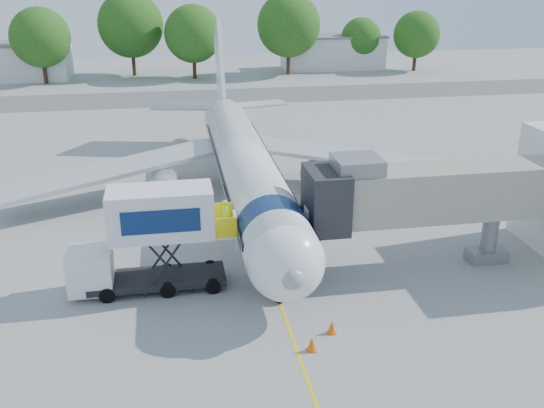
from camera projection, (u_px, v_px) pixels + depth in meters
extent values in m
plane|color=#959593|center=(253.00, 227.00, 39.12)|extent=(160.00, 160.00, 0.00)
cube|color=yellow|center=(253.00, 227.00, 39.11)|extent=(0.15, 70.00, 0.01)
cube|color=#59595B|center=(206.00, 97.00, 77.60)|extent=(120.00, 10.00, 0.01)
cylinder|color=white|center=(246.00, 169.00, 40.76)|extent=(3.70, 28.00, 3.70)
sphere|color=white|center=(286.00, 262.00, 27.93)|extent=(3.70, 3.70, 3.70)
sphere|color=gray|center=(292.00, 278.00, 26.51)|extent=(1.10, 1.10, 1.10)
cone|color=white|center=(222.00, 112.00, 56.34)|extent=(3.70, 6.00, 3.70)
cube|color=white|center=(220.00, 65.00, 55.72)|extent=(0.35, 7.26, 8.29)
cube|color=#ADB0B2|center=(358.00, 157.00, 45.66)|extent=(16.17, 9.32, 1.42)
cube|color=#ADB0B2|center=(113.00, 170.00, 42.80)|extent=(16.17, 9.32, 1.42)
cylinder|color=#999BA0|center=(319.00, 181.00, 43.64)|extent=(2.10, 3.60, 2.10)
cylinder|color=#999BA0|center=(165.00, 190.00, 41.89)|extent=(2.10, 3.60, 2.10)
cube|color=black|center=(287.00, 256.00, 27.49)|extent=(2.60, 1.39, 0.81)
cylinder|color=#0B214F|center=(274.00, 235.00, 30.68)|extent=(3.73, 2.00, 3.73)
cylinder|color=silver|center=(280.00, 289.00, 30.13)|extent=(0.16, 0.16, 1.50)
cylinder|color=black|center=(280.00, 296.00, 30.29)|extent=(0.25, 0.64, 0.64)
cylinder|color=black|center=(276.00, 187.00, 44.86)|extent=(0.35, 0.90, 0.90)
cylinder|color=black|center=(206.00, 191.00, 44.04)|extent=(0.35, 0.90, 0.90)
cube|color=gray|center=(436.00, 192.00, 32.51)|extent=(13.60, 2.60, 2.80)
cube|color=black|center=(326.00, 199.00, 31.55)|extent=(2.00, 3.20, 3.20)
cube|color=slate|center=(357.00, 165.00, 31.14)|extent=(2.40, 2.40, 0.80)
cylinder|color=slate|center=(489.00, 237.00, 34.14)|extent=(0.90, 0.90, 3.00)
cube|color=slate|center=(487.00, 255.00, 34.56)|extent=(2.20, 1.20, 0.70)
cylinder|color=black|center=(472.00, 256.00, 34.41)|extent=(0.30, 0.70, 0.70)
cylinder|color=black|center=(501.00, 254.00, 34.70)|extent=(0.30, 0.70, 0.70)
cube|color=black|center=(158.00, 279.00, 31.55)|extent=(7.00, 2.30, 0.35)
cube|color=silver|center=(91.00, 270.00, 30.73)|extent=(2.20, 2.20, 2.10)
cube|color=black|center=(90.00, 262.00, 30.56)|extent=(1.90, 2.10, 0.70)
cube|color=silver|center=(161.00, 212.00, 30.25)|extent=(5.20, 2.40, 2.50)
cube|color=#0B214F|center=(161.00, 222.00, 29.13)|extent=(3.80, 0.04, 1.20)
cube|color=silver|center=(224.00, 230.00, 31.19)|extent=(1.10, 2.20, 0.10)
cube|color=yellow|center=(226.00, 228.00, 30.03)|extent=(1.10, 0.06, 1.10)
cube|color=yellow|center=(222.00, 213.00, 31.95)|extent=(1.10, 0.06, 1.10)
cylinder|color=black|center=(213.00, 286.00, 31.08)|extent=(0.80, 0.25, 0.80)
cylinder|color=black|center=(210.00, 268.00, 33.01)|extent=(0.80, 0.25, 0.80)
cylinder|color=black|center=(107.00, 295.00, 30.24)|extent=(0.80, 0.25, 0.80)
cylinder|color=black|center=(110.00, 276.00, 32.17)|extent=(0.80, 0.25, 0.80)
imported|color=#98E818|center=(226.00, 215.00, 30.89)|extent=(0.59, 0.69, 1.60)
cube|color=silver|center=(297.00, 371.00, 24.07)|extent=(3.84, 2.49, 1.42)
cube|color=#0B214F|center=(297.00, 362.00, 23.91)|extent=(2.33, 2.09, 0.35)
cylinder|color=black|center=(270.00, 398.00, 23.11)|extent=(0.75, 0.39, 0.71)
cylinder|color=black|center=(257.00, 376.00, 24.34)|extent=(0.75, 0.39, 0.71)
cylinder|color=black|center=(336.00, 381.00, 24.07)|extent=(0.75, 0.39, 0.71)
cylinder|color=black|center=(321.00, 361.00, 25.30)|extent=(0.75, 0.39, 0.71)
cone|color=#E1590B|center=(332.00, 327.00, 27.72)|extent=(0.42, 0.42, 0.67)
cube|color=#E1590B|center=(332.00, 333.00, 27.84)|extent=(0.38, 0.38, 0.04)
cone|color=#E1590B|center=(312.00, 344.00, 26.44)|extent=(0.44, 0.44, 0.70)
cube|color=#E1590B|center=(312.00, 350.00, 26.56)|extent=(0.40, 0.40, 0.04)
cube|color=silver|center=(6.00, 62.00, 88.73)|extent=(18.00, 8.00, 5.00)
cube|color=slate|center=(3.00, 44.00, 87.76)|extent=(18.40, 8.40, 0.30)
cube|color=silver|center=(332.00, 53.00, 98.51)|extent=(16.00, 7.00, 5.00)
cube|color=slate|center=(333.00, 36.00, 97.54)|extent=(16.40, 7.40, 0.30)
cylinder|color=#382314|center=(45.00, 70.00, 85.95)|extent=(0.56, 0.56, 3.72)
sphere|color=#204813|center=(40.00, 37.00, 84.27)|extent=(8.28, 8.28, 8.28)
cylinder|color=#382314|center=(134.00, 61.00, 92.05)|extent=(0.56, 0.56, 4.36)
sphere|color=#204813|center=(131.00, 25.00, 90.10)|extent=(9.69, 9.69, 9.69)
cylinder|color=#382314|center=(194.00, 66.00, 89.80)|extent=(0.56, 0.56, 3.75)
sphere|color=#204813|center=(193.00, 34.00, 88.11)|extent=(8.34, 8.34, 8.34)
cylinder|color=#382314|center=(288.00, 60.00, 92.97)|extent=(0.56, 0.56, 4.30)
sphere|color=#204813|center=(289.00, 25.00, 91.04)|extent=(9.54, 9.54, 9.54)
cylinder|color=#382314|center=(360.00, 60.00, 98.32)|extent=(0.56, 0.56, 2.87)
sphere|color=#204813|center=(361.00, 38.00, 97.03)|extent=(6.37, 6.37, 6.37)
cylinder|color=#382314|center=(414.00, 60.00, 96.59)|extent=(0.56, 0.56, 3.27)
sphere|color=#204813|center=(417.00, 34.00, 95.12)|extent=(7.26, 7.26, 7.26)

